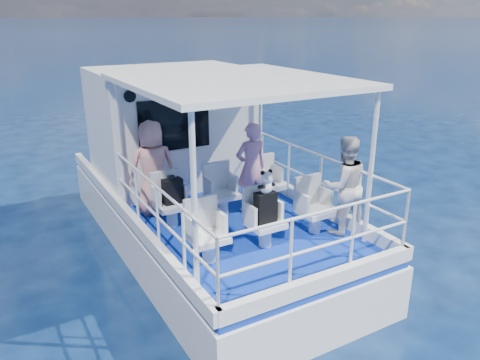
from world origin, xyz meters
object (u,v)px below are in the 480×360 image
Objects in this scene: passenger_port_fwd at (153,168)px; panda at (266,182)px; passenger_stbd_aft at (344,186)px; backpack_center at (265,208)px.

panda is (0.93, -1.94, 0.21)m from passenger_port_fwd.
passenger_port_fwd is 3.04m from passenger_stbd_aft.
passenger_stbd_aft is at bearing -6.76° from panda.
passenger_port_fwd reaches higher than passenger_stbd_aft.
panda is at bearing -99.86° from backpack_center.
passenger_stbd_aft reaches higher than backpack_center.
panda is at bearing 5.64° from passenger_stbd_aft.
panda reaches higher than backpack_center.
passenger_stbd_aft is 3.35× the size of backpack_center.
passenger_stbd_aft is at bearing 141.60° from passenger_port_fwd.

